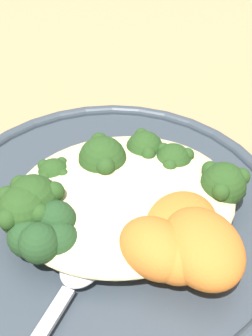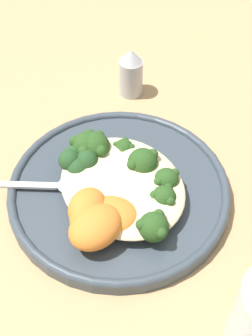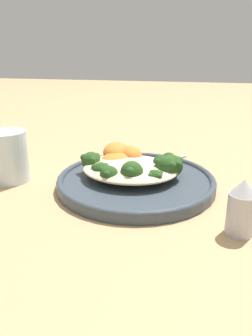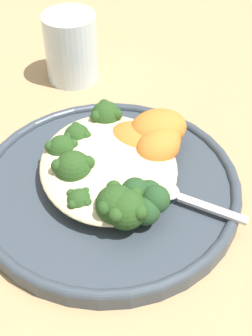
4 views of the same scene
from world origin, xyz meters
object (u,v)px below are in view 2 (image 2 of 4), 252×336
object	(u,v)px
plate	(119,189)
broccoli_stalk_5	(96,152)
broccoli_stalk_2	(154,183)
broccoli_stalk_3	(139,166)
sweet_potato_chunk_0	(96,227)
kale_tuft	(79,160)
sweet_potato_chunk_1	(87,207)
broccoli_stalk_4	(120,158)
broccoli_stalk_6	(89,152)
quinoa_mound	(122,185)
sweet_potato_chunk_2	(87,216)
sweet_potato_chunk_3	(111,215)
broccoli_stalk_0	(142,219)
salt_shaker	(131,72)
spoon	(64,185)
broccoli_stalk_1	(147,196)

from	to	relation	value
plate	broccoli_stalk_5	size ratio (longest dim) A/B	2.39
broccoli_stalk_2	broccoli_stalk_3	distance (m)	0.03
sweet_potato_chunk_0	plate	bearing A→B (deg)	-51.38
broccoli_stalk_3	kale_tuft	size ratio (longest dim) A/B	1.76
sweet_potato_chunk_1	broccoli_stalk_4	bearing A→B (deg)	-57.53
broccoli_stalk_5	broccoli_stalk_6	xyz separation A→B (m)	(0.01, 0.01, -0.00)
quinoa_mound	sweet_potato_chunk_1	xyz separation A→B (m)	(-0.01, 0.06, 0.01)
quinoa_mound	sweet_potato_chunk_1	bearing A→B (deg)	100.82
sweet_potato_chunk_2	kale_tuft	bearing A→B (deg)	-23.22
sweet_potato_chunk_0	sweet_potato_chunk_3	distance (m)	0.03
broccoli_stalk_4	sweet_potato_chunk_1	size ratio (longest dim) A/B	1.53
sweet_potato_chunk_3	kale_tuft	world-z (taller)	kale_tuft
broccoli_stalk_2	sweet_potato_chunk_0	bearing A→B (deg)	-145.68
kale_tuft	quinoa_mound	bearing A→B (deg)	-156.78
sweet_potato_chunk_2	kale_tuft	distance (m)	0.09
kale_tuft	broccoli_stalk_3	bearing A→B (deg)	-132.01
broccoli_stalk_2	sweet_potato_chunk_0	size ratio (longest dim) A/B	1.67
sweet_potato_chunk_3	broccoli_stalk_0	bearing A→B (deg)	-135.19
plate	sweet_potato_chunk_2	size ratio (longest dim) A/B	6.03
broccoli_stalk_2	salt_shaker	size ratio (longest dim) A/B	1.40
quinoa_mound	broccoli_stalk_4	xyz separation A→B (m)	(0.04, -0.02, -0.00)
broccoli_stalk_2	broccoli_stalk_5	distance (m)	0.09
kale_tuft	broccoli_stalk_5	bearing A→B (deg)	-95.72
broccoli_stalk_4	sweet_potato_chunk_2	size ratio (longest dim) A/B	1.74
broccoli_stalk_0	broccoli_stalk_3	world-z (taller)	broccoli_stalk_3
sweet_potato_chunk_0	sweet_potato_chunk_2	bearing A→B (deg)	-3.40
sweet_potato_chunk_3	spoon	xyz separation A→B (m)	(0.08, 0.02, -0.01)
broccoli_stalk_3	sweet_potato_chunk_0	bearing A→B (deg)	-159.50
sweet_potato_chunk_1	sweet_potato_chunk_3	size ratio (longest dim) A/B	0.80
quinoa_mound	sweet_potato_chunk_3	bearing A→B (deg)	131.19
broccoli_stalk_5	sweet_potato_chunk_3	size ratio (longest dim) A/B	1.77
quinoa_mound	broccoli_stalk_3	size ratio (longest dim) A/B	1.93
quinoa_mound	broccoli_stalk_0	distance (m)	0.06
broccoli_stalk_2	sweet_potato_chunk_3	distance (m)	0.07
broccoli_stalk_5	sweet_potato_chunk_0	size ratio (longest dim) A/B	1.79
broccoli_stalk_2	broccoli_stalk_4	bearing A→B (deg)	121.79
plate	broccoli_stalk_3	distance (m)	0.04
broccoli_stalk_5	spoon	world-z (taller)	broccoli_stalk_5
broccoli_stalk_6	sweet_potato_chunk_1	xyz separation A→B (m)	(-0.08, 0.05, -0.00)
plate	broccoli_stalk_1	bearing A→B (deg)	-164.68
kale_tuft	sweet_potato_chunk_2	bearing A→B (deg)	156.78
plate	sweet_potato_chunk_1	world-z (taller)	sweet_potato_chunk_1
broccoli_stalk_6	sweet_potato_chunk_3	size ratio (longest dim) A/B	1.72
quinoa_mound	sweet_potato_chunk_0	xyz separation A→B (m)	(-0.04, 0.06, 0.01)
broccoli_stalk_0	broccoli_stalk_3	distance (m)	0.08
broccoli_stalk_6	sweet_potato_chunk_2	distance (m)	0.10
broccoli_stalk_5	spoon	distance (m)	0.06
broccoli_stalk_3	broccoli_stalk_4	xyz separation A→B (m)	(0.03, 0.01, -0.01)
plate	broccoli_stalk_4	bearing A→B (deg)	-36.26
quinoa_mound	broccoli_stalk_6	xyz separation A→B (m)	(0.07, 0.01, 0.01)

